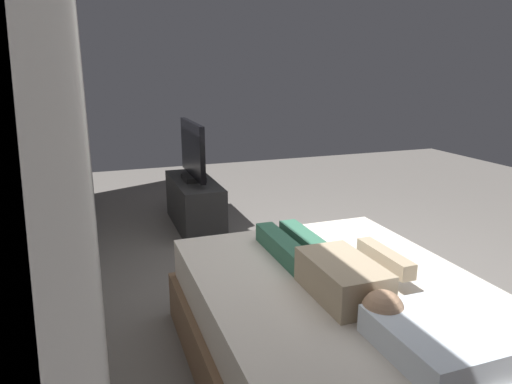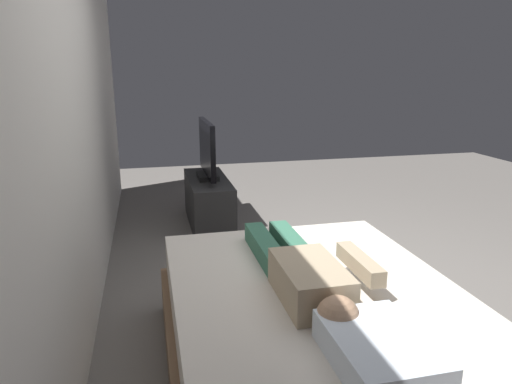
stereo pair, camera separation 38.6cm
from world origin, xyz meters
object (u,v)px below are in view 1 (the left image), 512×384
at_px(bed, 342,332).
at_px(remote, 381,260).
at_px(pillow, 430,341).
at_px(tv_stand, 194,204).
at_px(person, 332,269).
at_px(tv, 193,152).

xyz_separation_m(bed, remote, (0.18, -0.34, 0.29)).
height_order(pillow, tv_stand, pillow).
bearing_deg(remote, pillow, 157.05).
distance_m(person, tv, 2.62).
bearing_deg(pillow, tv, 3.46).
height_order(bed, tv, tv).
distance_m(bed, remote, 0.48).
relative_size(pillow, remote, 3.20).
xyz_separation_m(pillow, tv, (3.27, 0.20, 0.18)).
bearing_deg(bed, tv_stand, 4.29).
bearing_deg(remote, bed, 117.60).
relative_size(pillow, tv, 0.55).
distance_m(pillow, person, 0.67).
height_order(pillow, remote, pillow).
relative_size(person, tv_stand, 1.15).
distance_m(pillow, remote, 0.88).
bearing_deg(bed, tv, 4.29).
height_order(bed, tv_stand, bed).
height_order(bed, remote, remote).
bearing_deg(tv_stand, bed, -175.71).
bearing_deg(tv_stand, pillow, -176.54).
bearing_deg(person, tv_stand, 3.02).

